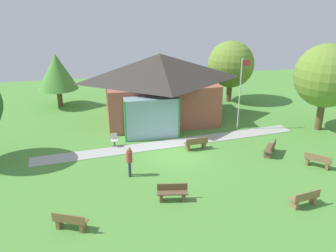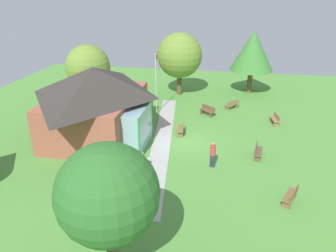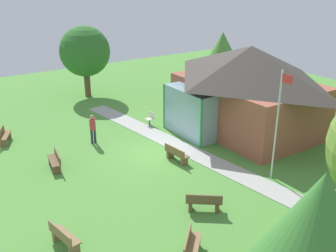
# 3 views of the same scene
# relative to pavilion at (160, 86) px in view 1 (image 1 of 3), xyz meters

# --- Properties ---
(ground_plane) EXTENTS (44.00, 44.00, 0.00)m
(ground_plane) POSITION_rel_pavilion_xyz_m (-0.07, -6.50, -2.73)
(ground_plane) COLOR #54933D
(pavilion) EXTENTS (9.24, 7.55, 5.22)m
(pavilion) POSITION_rel_pavilion_xyz_m (0.00, 0.00, 0.00)
(pavilion) COLOR #A35642
(pavilion) RESTS_ON ground_plane
(footpath) EXTENTS (18.13, 3.44, 0.03)m
(footpath) POSITION_rel_pavilion_xyz_m (-0.07, -4.84, -2.71)
(footpath) COLOR #ADADA8
(footpath) RESTS_ON ground_plane
(flagpole) EXTENTS (0.64, 0.08, 5.30)m
(flagpole) POSITION_rel_pavilion_xyz_m (5.30, -3.23, 0.21)
(flagpole) COLOR silver
(flagpole) RESTS_ON ground_plane
(bench_front_left) EXTENTS (1.55, 1.01, 0.84)m
(bench_front_left) POSITION_rel_pavilion_xyz_m (-6.21, -12.93, -2.33)
(bench_front_left) COLOR brown
(bench_front_left) RESTS_ON ground_plane
(bench_rear_near_path) EXTENTS (1.54, 0.60, 0.84)m
(bench_rear_near_path) POSITION_rel_pavilion_xyz_m (1.32, -6.04, -2.33)
(bench_rear_near_path) COLOR brown
(bench_rear_near_path) RESTS_ON ground_plane
(bench_mid_right) EXTENTS (1.27, 1.45, 0.84)m
(bench_mid_right) POSITION_rel_pavilion_xyz_m (5.68, -7.71, -2.33)
(bench_mid_right) COLOR brown
(bench_mid_right) RESTS_ON ground_plane
(bench_front_right) EXTENTS (1.56, 0.72, 0.84)m
(bench_front_right) POSITION_rel_pavilion_xyz_m (4.66, -13.29, -2.33)
(bench_front_right) COLOR olive
(bench_front_right) RESTS_ON ground_plane
(bench_lawn_far_right) EXTENTS (1.37, 1.38, 0.84)m
(bench_lawn_far_right) POSITION_rel_pavilion_xyz_m (7.59, -9.80, -2.33)
(bench_lawn_far_right) COLOR olive
(bench_lawn_far_right) RESTS_ON ground_plane
(bench_front_center) EXTENTS (1.55, 0.66, 0.84)m
(bench_front_center) POSITION_rel_pavilion_xyz_m (-1.43, -11.54, -2.33)
(bench_front_center) COLOR brown
(bench_front_center) RESTS_ON ground_plane
(patio_chair_west) EXTENTS (0.47, 0.47, 0.86)m
(patio_chair_west) POSITION_rel_pavilion_xyz_m (-3.85, -4.49, -2.31)
(patio_chair_west) COLOR beige
(patio_chair_west) RESTS_ON ground_plane
(visitor_strolling_lawn) EXTENTS (0.34, 0.34, 1.74)m
(visitor_strolling_lawn) POSITION_rel_pavilion_xyz_m (-3.24, -8.68, -1.71)
(visitor_strolling_lawn) COLOR #2D3347
(visitor_strolling_lawn) RESTS_ON ground_plane
(tree_east_hedge) EXTENTS (4.49, 4.49, 6.29)m
(tree_east_hedge) POSITION_rel_pavilion_xyz_m (11.18, -4.36, 1.29)
(tree_east_hedge) COLOR brown
(tree_east_hedge) RESTS_ON ground_plane
(tree_behind_pavilion_left) EXTENTS (3.40, 3.40, 4.66)m
(tree_behind_pavilion_left) POSITION_rel_pavilion_xyz_m (-8.06, 5.11, 0.38)
(tree_behind_pavilion_left) COLOR brown
(tree_behind_pavilion_left) RESTS_ON ground_plane
(tree_behind_pavilion_right) EXTENTS (4.16, 4.16, 5.52)m
(tree_behind_pavilion_right) POSITION_rel_pavilion_xyz_m (7.17, 3.70, 0.70)
(tree_behind_pavilion_right) COLOR brown
(tree_behind_pavilion_right) RESTS_ON ground_plane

